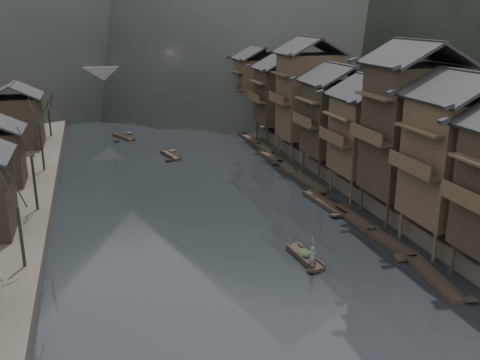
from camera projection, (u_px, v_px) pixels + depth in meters
name	position (u px, v px, depth m)	size (l,w,h in m)	color
water	(246.00, 266.00, 41.11)	(300.00, 300.00, 0.00)	black
right_bank	(384.00, 127.00, 86.62)	(40.00, 200.00, 1.80)	#2D2823
stilt_houses	(347.00, 103.00, 60.11)	(9.00, 67.60, 16.64)	black
bare_trees	(21.00, 151.00, 48.50)	(3.98, 60.02, 7.96)	black
moored_sampans	(288.00, 169.00, 66.07)	(2.98, 66.81, 0.47)	black
midriver_boats	(165.00, 126.00, 90.94)	(15.94, 41.87, 0.45)	black
stone_bridge	(144.00, 85.00, 105.76)	(40.00, 6.00, 9.00)	#4C4C4F
hero_sampan	(305.00, 257.00, 42.08)	(1.50, 5.18, 0.44)	black
cargo_heap	(304.00, 249.00, 42.14)	(1.13, 1.48, 0.68)	black
boatman	(312.00, 254.00, 40.08)	(0.63, 0.41, 1.72)	#505053
bamboo_pole	(316.00, 220.00, 39.31)	(0.06, 0.06, 4.56)	#8C7A51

